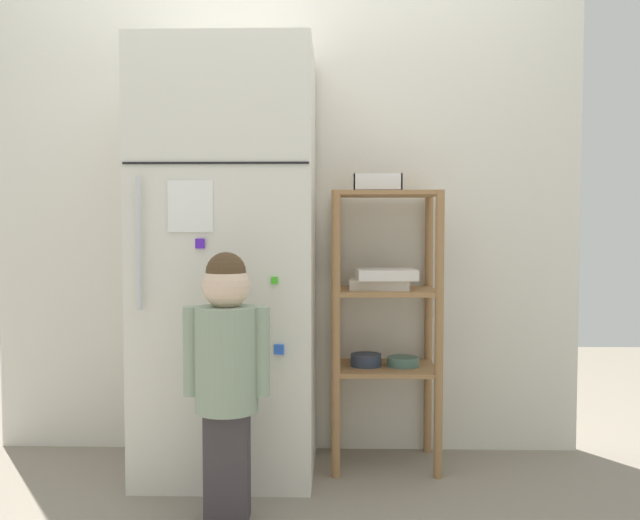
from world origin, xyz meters
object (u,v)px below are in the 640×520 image
object	(u,v)px
child_standing	(227,358)
fruit_bin	(375,185)
pantry_shelf_unit	(384,303)
refrigerator	(228,262)

from	to	relation	value
child_standing	fruit_bin	xyz separation A→B (m)	(0.54, 0.57, 0.63)
child_standing	fruit_bin	distance (m)	1.01
pantry_shelf_unit	fruit_bin	xyz separation A→B (m)	(-0.04, 0.00, 0.50)
refrigerator	pantry_shelf_unit	bearing A→B (deg)	8.63
refrigerator	child_standing	size ratio (longest dim) A/B	1.87
refrigerator	fruit_bin	size ratio (longest dim) A/B	8.70
child_standing	fruit_bin	world-z (taller)	fruit_bin
refrigerator	pantry_shelf_unit	distance (m)	0.68
refrigerator	fruit_bin	bearing A→B (deg)	9.53
child_standing	refrigerator	bearing A→B (deg)	98.15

